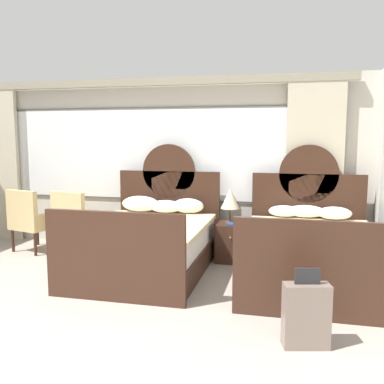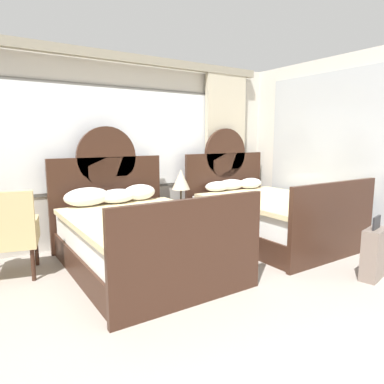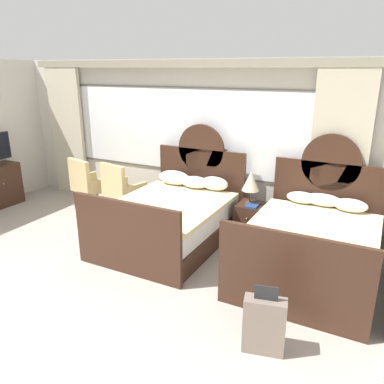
# 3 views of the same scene
# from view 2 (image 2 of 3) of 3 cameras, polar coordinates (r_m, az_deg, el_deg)

# --- Properties ---
(wall_back_window) EXTENTS (6.97, 0.22, 2.70)m
(wall_back_window) POSITION_cam_2_polar(r_m,az_deg,el_deg) (4.94, -20.04, 7.18)
(wall_back_window) COLOR beige
(wall_back_window) RESTS_ON ground_plane
(bed_near_window) EXTENTS (1.59, 2.19, 1.67)m
(bed_near_window) POSITION_cam_2_polar(r_m,az_deg,el_deg) (4.11, -8.72, -7.24)
(bed_near_window) COLOR #382116
(bed_near_window) RESTS_ON ground_plane
(bed_near_mirror) EXTENTS (1.59, 2.19, 1.67)m
(bed_near_mirror) POSITION_cam_2_polar(r_m,az_deg,el_deg) (5.28, 12.33, -3.76)
(bed_near_mirror) COLOR #382116
(bed_near_mirror) RESTS_ON ground_plane
(nightstand_between_beds) EXTENTS (0.45, 0.48, 0.55)m
(nightstand_between_beds) POSITION_cam_2_polar(r_m,az_deg,el_deg) (5.20, -1.41, -4.86)
(nightstand_between_beds) COLOR #382116
(nightstand_between_beds) RESTS_ON ground_plane
(table_lamp_on_nightstand) EXTENTS (0.27, 0.27, 0.51)m
(table_lamp_on_nightstand) POSITION_cam_2_polar(r_m,az_deg,el_deg) (5.07, -1.85, 2.02)
(table_lamp_on_nightstand) COLOR brown
(table_lamp_on_nightstand) RESTS_ON nightstand_between_beds
(book_on_nightstand) EXTENTS (0.18, 0.26, 0.03)m
(book_on_nightstand) POSITION_cam_2_polar(r_m,az_deg,el_deg) (5.08, -0.54, -1.84)
(book_on_nightstand) COLOR navy
(book_on_nightstand) RESTS_ON nightstand_between_beds
(armchair_by_window_left) EXTENTS (0.71, 0.71, 0.98)m
(armchair_by_window_left) POSITION_cam_2_polar(r_m,az_deg,el_deg) (4.21, -28.27, -5.81)
(armchair_by_window_left) COLOR tan
(armchair_by_window_left) RESTS_ON ground_plane
(suitcase_on_floor) EXTENTS (0.42, 0.25, 0.69)m
(suitcase_on_floor) POSITION_cam_2_polar(r_m,az_deg,el_deg) (4.27, 27.88, -8.95)
(suitcase_on_floor) COLOR #75665B
(suitcase_on_floor) RESTS_ON ground_plane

